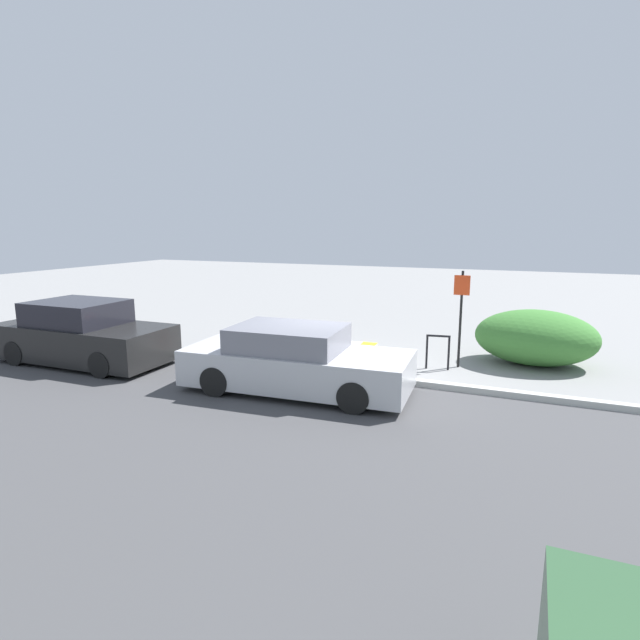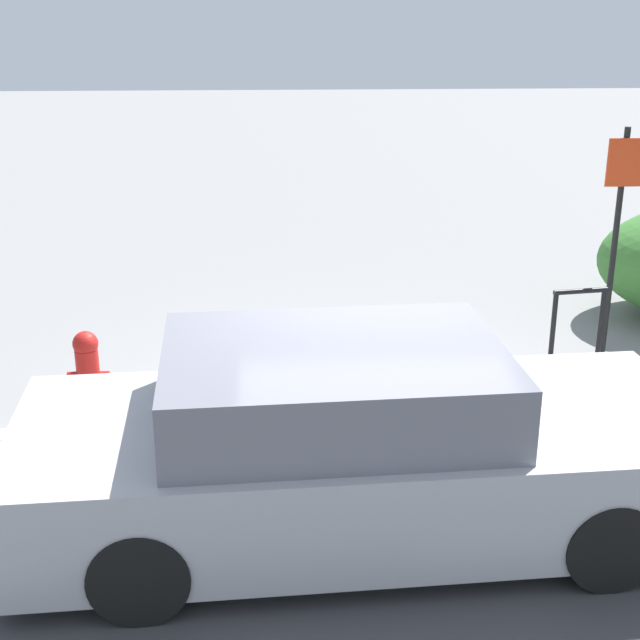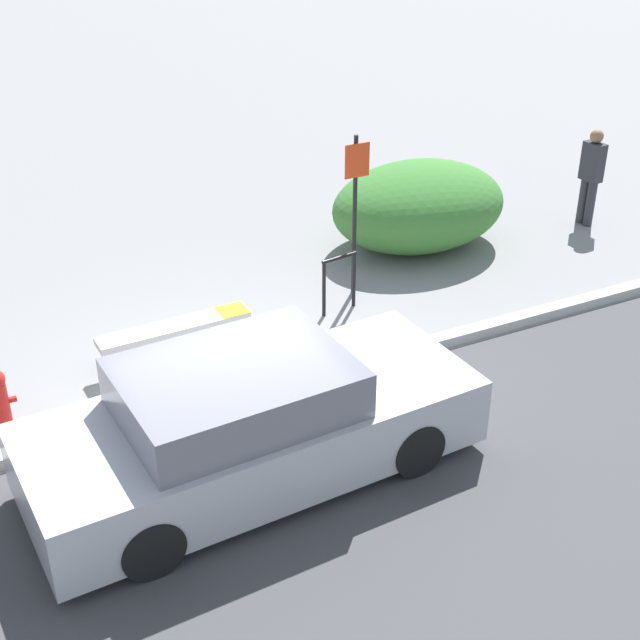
{
  "view_description": "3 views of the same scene",
  "coord_description": "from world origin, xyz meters",
  "views": [
    {
      "loc": [
        3.82,
        -10.11,
        3.32
      ],
      "look_at": [
        -1.02,
        1.52,
        0.94
      ],
      "focal_mm": 28.0,
      "sensor_mm": 36.0,
      "label": 1
    },
    {
      "loc": [
        -0.9,
        -6.58,
        3.44
      ],
      "look_at": [
        -0.56,
        0.16,
        1.0
      ],
      "focal_mm": 50.0,
      "sensor_mm": 36.0,
      "label": 2
    },
    {
      "loc": [
        -3.01,
        -8.05,
        5.86
      ],
      "look_at": [
        0.93,
        -0.19,
        0.93
      ],
      "focal_mm": 50.0,
      "sensor_mm": 36.0,
      "label": 3
    }
  ],
  "objects": [
    {
      "name": "ground_plane",
      "position": [
        0.0,
        0.0,
        0.0
      ],
      "size": [
        60.0,
        60.0,
        0.0
      ],
      "primitive_type": "plane",
      "color": "gray"
    },
    {
      "name": "curb",
      "position": [
        0.0,
        0.0,
        0.07
      ],
      "size": [
        60.0,
        0.2,
        0.13
      ],
      "color": "#B7B7B2",
      "rests_on": "ground_plane"
    },
    {
      "name": "bench",
      "position": [
        -0.37,
        1.18,
        0.45
      ],
      "size": [
        1.92,
        0.4,
        0.51
      ],
      "rotation": [
        0.0,
        0.0,
        0.03
      ],
      "color": "#99999E",
      "rests_on": "ground_plane"
    },
    {
      "name": "bike_rack",
      "position": [
        2.01,
        1.4,
        0.5
      ],
      "size": [
        0.55,
        0.13,
        0.83
      ],
      "rotation": [
        0.0,
        0.0,
        0.14
      ],
      "color": "black",
      "rests_on": "ground_plane"
    },
    {
      "name": "sign_post",
      "position": [
        2.45,
        1.78,
        1.38
      ],
      "size": [
        0.36,
        0.08,
        2.3
      ],
      "color": "black",
      "rests_on": "ground_plane"
    },
    {
      "name": "shrub_hedge",
      "position": [
        4.12,
        2.77,
        0.67
      ],
      "size": [
        2.83,
        2.08,
        1.33
      ],
      "color": "#3D7A33",
      "rests_on": "ground_plane"
    },
    {
      "name": "pedestrian",
      "position": [
        7.07,
        2.26,
        0.86
      ],
      "size": [
        0.23,
        0.38,
        1.6
      ],
      "rotation": [
        0.0,
        0.0,
        1.65
      ],
      "color": "#333338",
      "rests_on": "ground_plane"
    },
    {
      "name": "parked_car_near",
      "position": [
        -0.4,
        -1.29,
        0.62
      ],
      "size": [
        4.66,
        2.04,
        1.34
      ],
      "rotation": [
        0.0,
        0.0,
        0.06
      ],
      "color": "black",
      "rests_on": "ground_plane"
    }
  ]
}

